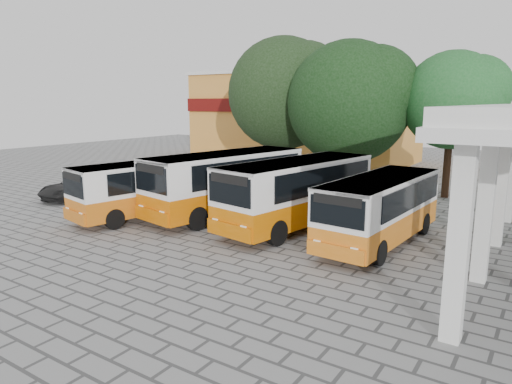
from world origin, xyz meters
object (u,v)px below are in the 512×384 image
Objects in this scene: bus_centre_right at (297,189)px; bus_far_right at (380,206)px; bus_centre_left at (226,179)px; parked_car at (79,187)px; bus_far_left at (148,185)px.

bus_centre_right is 1.15× the size of bus_far_right.
bus_centre_left is 1.92× the size of parked_car.
bus_centre_right is at bearing 4.34° from parked_car.
bus_far_left is 0.89× the size of bus_centre_right.
bus_far_right is 17.46m from parked_car.
parked_car is at bearing -164.25° from bus_centre_right.
bus_centre_right is (3.96, -0.03, -0.05)m from bus_centre_left.
bus_centre_left is 1.03× the size of bus_centre_right.
bus_far_left is at bearing -166.22° from bus_far_right.
bus_far_left is 3.76m from bus_centre_left.
bus_centre_right is 3.88m from bus_far_right.
bus_centre_left is at bearing 48.88° from bus_far_left.
bus_far_left is 10.99m from bus_far_right.
bus_centre_right is at bearing 10.48° from bus_centre_left.
parked_car is (-17.41, -1.08, -0.88)m from bus_far_right.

